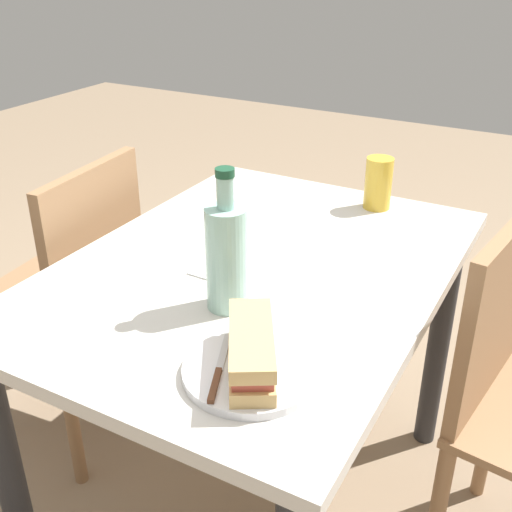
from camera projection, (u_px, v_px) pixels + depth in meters
ground_plane at (256, 503)px, 1.70m from camera, size 8.00×8.00×0.00m
dining_table at (256, 312)px, 1.42m from camera, size 1.06×0.77×0.73m
chair_far at (72, 291)px, 1.73m from camera, size 0.43×0.43×0.86m
plate_near at (251, 371)px, 1.02m from camera, size 0.23×0.23×0.01m
baguette_sandwich_near at (251, 350)px, 1.00m from camera, size 0.21×0.16×0.07m
knife_near at (219, 370)px, 1.00m from camera, size 0.17×0.08×0.01m
water_bottle at (227, 255)px, 1.16m from camera, size 0.08×0.08×0.28m
beer_glass at (378, 183)px, 1.62m from camera, size 0.07×0.07×0.13m
paper_napkin at (233, 268)px, 1.35m from camera, size 0.14×0.14×0.00m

